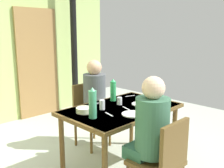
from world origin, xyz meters
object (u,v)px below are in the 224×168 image
Objects in this scene: chair_far_diner at (89,111)px; water_bottle_green_far at (93,104)px; person_near_diner at (151,125)px; person_far_diner at (95,93)px; water_bottle_green_near at (113,90)px; chair_near_diner at (163,160)px; serving_bowl_center at (84,110)px; dining_table at (121,114)px.

water_bottle_green_far is at bearing 52.64° from chair_far_diner.
person_near_diner is 1.34m from person_far_diner.
chair_far_diner is 0.62m from water_bottle_green_near.
water_bottle_green_near is 0.67m from water_bottle_green_far.
person_far_diner is 2.78× the size of water_bottle_green_near.
serving_bowl_center is at bearing 97.27° from chair_near_diner.
chair_far_diner is 1.13× the size of person_near_diner.
chair_near_diner reaches higher than serving_bowl_center.
serving_bowl_center is at bearing 98.51° from person_near_diner.
chair_far_diner is (0.16, 0.77, -0.16)m from dining_table.
person_near_diner is 0.79m from serving_bowl_center.
person_near_diner is 2.46× the size of water_bottle_green_far.
person_far_diner reaches higher than water_bottle_green_near.
chair_far_diner is 0.88m from serving_bowl_center.
chair_far_diner is at bearing -90.00° from person_far_diner.
chair_far_diner is 0.31m from person_far_diner.
person_near_diner reaches higher than chair_near_diner.
chair_far_diner is at bearing 47.02° from serving_bowl_center.
chair_near_diner reaches higher than dining_table.
water_bottle_green_far is 0.23m from serving_bowl_center.
person_near_diner is at bearing -74.62° from water_bottle_green_far.
person_near_diner reaches higher than water_bottle_green_far.
serving_bowl_center reaches higher than dining_table.
dining_table is at bearing -20.64° from serving_bowl_center.
person_far_diner is at bearing 90.00° from chair_far_diner.
chair_near_diner is 1.19m from water_bottle_green_near.
water_bottle_green_near is (0.43, 0.90, 0.09)m from person_near_diner.
chair_near_diner is 5.12× the size of serving_bowl_center.
serving_bowl_center is (-0.57, -0.61, 0.27)m from chair_far_diner.
water_bottle_green_far is at bearing 102.60° from chair_near_diner.
chair_near_diner is 0.84m from water_bottle_green_far.
chair_near_diner is 1.13× the size of person_near_diner.
chair_far_diner reaches higher than dining_table.
person_near_diner is 1.00m from water_bottle_green_near.
chair_near_diner is 1.00× the size of chair_far_diner.
water_bottle_green_near is at bearing 67.27° from chair_near_diner.
water_bottle_green_far reaches higher than dining_table.
serving_bowl_center is (-0.12, 0.92, 0.27)m from chair_near_diner.
chair_far_diner is at bearing 88.00° from water_bottle_green_near.
chair_near_diner and chair_far_diner have the same top height.
person_far_diner is 2.46× the size of water_bottle_green_far.
person_far_diner reaches higher than chair_near_diner.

